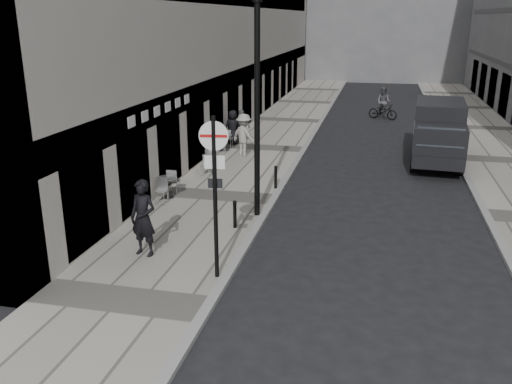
% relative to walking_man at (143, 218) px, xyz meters
% --- Properties ---
extents(sidewalk, '(4.00, 60.00, 0.12)m').
position_rel_walking_man_xyz_m(sidewalk, '(0.44, 12.93, -1.09)').
color(sidewalk, '#A59F95').
rests_on(sidewalk, ground).
extents(far_sidewalk, '(4.00, 60.00, 0.12)m').
position_rel_walking_man_xyz_m(far_sidewalk, '(11.44, 12.93, -1.09)').
color(far_sidewalk, '#A59F95').
rests_on(far_sidewalk, ground).
extents(walking_man, '(0.84, 0.64, 2.06)m').
position_rel_walking_man_xyz_m(walking_man, '(0.00, 0.00, 0.00)').
color(walking_man, black).
rests_on(walking_man, sidewalk).
extents(sign_post, '(0.68, 0.15, 3.94)m').
position_rel_walking_man_xyz_m(sign_post, '(2.24, -0.82, 1.49)').
color(sign_post, black).
rests_on(sign_post, sidewalk).
extents(lamppost, '(0.31, 0.31, 6.83)m').
position_rel_walking_man_xyz_m(lamppost, '(2.24, 3.64, 2.76)').
color(lamppost, black).
rests_on(lamppost, sidewalk).
extents(bollard_near, '(0.11, 0.11, 0.80)m').
position_rel_walking_man_xyz_m(bollard_near, '(1.84, 2.39, -0.63)').
color(bollard_near, black).
rests_on(bollard_near, sidewalk).
extents(bollard_far, '(0.11, 0.11, 0.81)m').
position_rel_walking_man_xyz_m(bollard_far, '(2.29, 6.54, -0.63)').
color(bollard_far, black).
rests_on(bollard_far, sidewalk).
extents(panel_van, '(2.45, 5.69, 2.62)m').
position_rel_walking_man_xyz_m(panel_van, '(8.45, 12.26, 0.32)').
color(panel_van, black).
rests_on(panel_van, ground).
extents(cyclist, '(1.98, 1.34, 2.02)m').
position_rel_walking_man_xyz_m(cyclist, '(6.09, 22.74, -0.36)').
color(cyclist, black).
rests_on(cyclist, ground).
extents(pedestrian_a, '(1.06, 0.76, 1.67)m').
position_rel_walking_man_xyz_m(pedestrian_a, '(-0.80, 13.69, -0.20)').
color(pedestrian_a, slate).
rests_on(pedestrian_a, sidewalk).
extents(pedestrian_b, '(1.44, 1.23, 1.94)m').
position_rel_walking_man_xyz_m(pedestrian_b, '(-0.03, 11.01, -0.06)').
color(pedestrian_b, '#A49F97').
rests_on(pedestrian_b, sidewalk).
extents(pedestrian_c, '(0.83, 0.55, 1.69)m').
position_rel_walking_man_xyz_m(pedestrian_c, '(-1.16, 13.31, -0.18)').
color(pedestrian_c, black).
rests_on(pedestrian_c, sidewalk).
extents(cafe_table_near, '(0.70, 1.57, 0.89)m').
position_rel_walking_man_xyz_m(cafe_table_near, '(-1.16, 4.56, -0.58)').
color(cafe_table_near, '#ADADAF').
rests_on(cafe_table_near, sidewalk).
extents(cafe_table_mid, '(0.72, 1.62, 0.92)m').
position_rel_walking_man_xyz_m(cafe_table_mid, '(-1.16, 11.77, -0.56)').
color(cafe_table_mid, '#BABABC').
rests_on(cafe_table_mid, sidewalk).
extents(cafe_table_far, '(0.64, 1.44, 0.82)m').
position_rel_walking_man_xyz_m(cafe_table_far, '(-0.73, 8.11, -0.62)').
color(cafe_table_far, silver).
rests_on(cafe_table_far, sidewalk).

